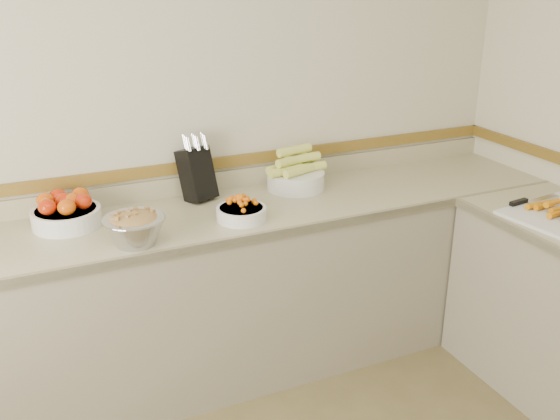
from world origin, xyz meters
name	(u,v)px	position (x,y,z in m)	size (l,w,h in m)	color
back_wall	(162,121)	(0.00, 2.00, 1.30)	(4.00, 4.00, 0.00)	beige
counter_back	(190,299)	(0.00, 1.68, 0.45)	(4.00, 0.65, 1.08)	tan
knife_block	(197,173)	(0.13, 1.90, 1.04)	(0.20, 0.22, 0.35)	black
tomato_bowl	(66,212)	(-0.52, 1.81, 0.97)	(0.31, 0.31, 0.15)	white
cherry_tomato_bowl	(241,211)	(0.24, 1.55, 0.94)	(0.24, 0.24, 0.13)	white
corn_bowl	(296,175)	(0.66, 1.84, 0.97)	(0.34, 0.31, 0.23)	white
rhubarb_bowl	(135,228)	(-0.28, 1.47, 0.98)	(0.27, 0.27, 0.15)	#B2B2BA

